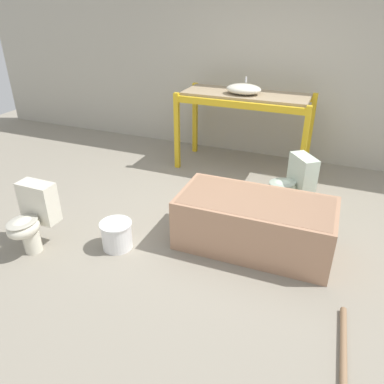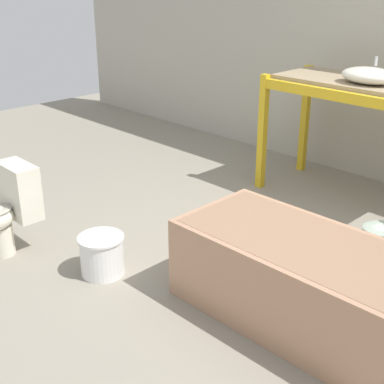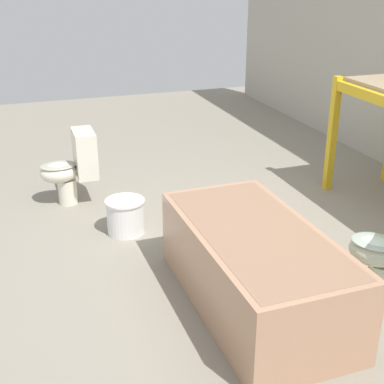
{
  "view_description": "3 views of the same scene",
  "coord_description": "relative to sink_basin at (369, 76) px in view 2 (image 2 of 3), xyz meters",
  "views": [
    {
      "loc": [
        1.09,
        -3.65,
        2.39
      ],
      "look_at": [
        -0.21,
        -0.46,
        0.56
      ],
      "focal_mm": 35.0,
      "sensor_mm": 36.0,
      "label": 1
    },
    {
      "loc": [
        2.02,
        -2.84,
        2.08
      ],
      "look_at": [
        -0.42,
        -0.46,
        0.65
      ],
      "focal_mm": 50.0,
      "sensor_mm": 36.0,
      "label": 2
    },
    {
      "loc": [
        3.17,
        -1.75,
        2.11
      ],
      "look_at": [
        -0.3,
        -0.53,
        0.55
      ],
      "focal_mm": 50.0,
      "sensor_mm": 36.0,
      "label": 3
    }
  ],
  "objects": [
    {
      "name": "sink_basin",
      "position": [
        0.0,
        0.0,
        0.0
      ],
      "size": [
        0.49,
        0.36,
        0.22
      ],
      "color": "silver",
      "rests_on": "shelving_rack"
    },
    {
      "name": "shelving_rack",
      "position": [
        0.02,
        0.08,
        -0.25
      ],
      "size": [
        1.91,
        0.8,
        1.15
      ],
      "color": "gold",
      "rests_on": "ground_plane"
    },
    {
      "name": "ground_plane",
      "position": [
        0.23,
        -1.5,
        -1.22
      ],
      "size": [
        12.0,
        12.0,
        0.0
      ],
      "primitive_type": "plane",
      "color": "gray"
    },
    {
      "name": "bathtub_main",
      "position": [
        0.69,
        -1.87,
        -0.9
      ],
      "size": [
        1.59,
        0.79,
        0.56
      ],
      "rotation": [
        0.0,
        0.0,
        0.01
      ],
      "color": "tan",
      "rests_on": "ground_plane"
    },
    {
      "name": "bucket_white",
      "position": [
        -0.64,
        -2.44,
        -1.06
      ],
      "size": [
        0.34,
        0.34,
        0.3
      ],
      "color": "white",
      "rests_on": "ground_plane"
    },
    {
      "name": "toilet_near",
      "position": [
        -1.42,
        -2.75,
        -0.84
      ],
      "size": [
        0.38,
        0.53,
        0.7
      ],
      "rotation": [
        0.0,
        0.0,
        -0.01
      ],
      "color": "silver",
      "rests_on": "ground_plane"
    }
  ]
}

